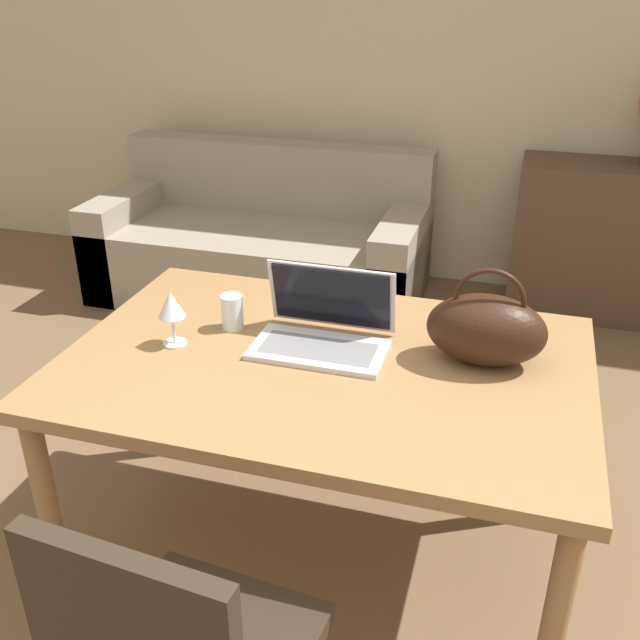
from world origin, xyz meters
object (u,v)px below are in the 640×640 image
object	(u,v)px
laptop	(325,324)
wine_glass	(171,307)
couch	(263,246)
handbag	(486,329)
drinking_glass	(232,312)

from	to	relation	value
laptop	wine_glass	world-z (taller)	laptop
couch	laptop	world-z (taller)	laptop
couch	handbag	distance (m)	2.34
laptop	drinking_glass	bearing A→B (deg)	177.91
handbag	couch	bearing A→B (deg)	126.66
laptop	drinking_glass	world-z (taller)	laptop
wine_glass	handbag	xyz separation A→B (m)	(0.87, 0.15, -0.02)
laptop	wine_glass	bearing A→B (deg)	-162.17
drinking_glass	wine_glass	bearing A→B (deg)	-130.30
drinking_glass	wine_glass	xyz separation A→B (m)	(-0.12, -0.14, 0.07)
drinking_glass	couch	bearing A→B (deg)	108.53
drinking_glass	handbag	size ratio (longest dim) A/B	0.33
couch	drinking_glass	distance (m)	2.00
drinking_glass	wine_glass	distance (m)	0.20
laptop	wine_glass	size ratio (longest dim) A/B	2.29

